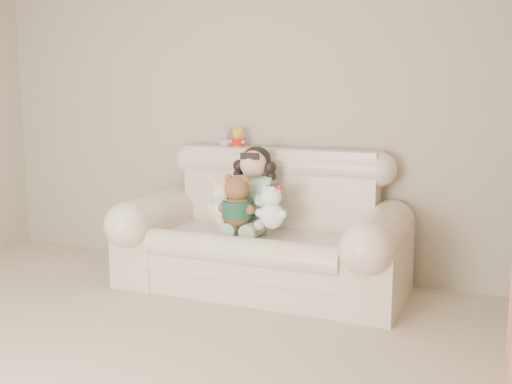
# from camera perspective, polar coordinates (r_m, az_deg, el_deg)

# --- Properties ---
(wall_back) EXTENTS (4.50, 0.00, 4.50)m
(wall_back) POSITION_cam_1_polar(r_m,az_deg,el_deg) (5.06, -2.17, 7.51)
(wall_back) COLOR tan
(wall_back) RESTS_ON ground
(sofa) EXTENTS (2.10, 0.95, 1.03)m
(sofa) POSITION_cam_1_polar(r_m,az_deg,el_deg) (4.50, 0.50, -2.76)
(sofa) COLOR beige
(sofa) RESTS_ON floor
(seated_child) EXTENTS (0.40, 0.49, 0.65)m
(seated_child) POSITION_cam_1_polar(r_m,az_deg,el_deg) (4.57, -0.19, 0.35)
(seated_child) COLOR #2C6F34
(seated_child) RESTS_ON sofa
(brown_teddy) EXTENTS (0.34, 0.30, 0.44)m
(brown_teddy) POSITION_cam_1_polar(r_m,az_deg,el_deg) (4.38, -1.75, -0.36)
(brown_teddy) COLOR brown
(brown_teddy) RESTS_ON sofa
(white_cat) EXTENTS (0.26, 0.22, 0.37)m
(white_cat) POSITION_cam_1_polar(r_m,az_deg,el_deg) (4.32, 1.48, -1.00)
(white_cat) COLOR white
(white_cat) RESTS_ON sofa
(cream_teddy) EXTENTS (0.25, 0.21, 0.37)m
(cream_teddy) POSITION_cam_1_polar(r_m,az_deg,el_deg) (4.49, -3.13, -0.62)
(cream_teddy) COLOR white
(cream_teddy) RESTS_ON sofa
(yellow_mini_bear) EXTENTS (0.14, 0.11, 0.19)m
(yellow_mini_bear) POSITION_cam_1_polar(r_m,az_deg,el_deg) (4.87, -1.71, 5.18)
(yellow_mini_bear) COLOR gold
(yellow_mini_bear) RESTS_ON sofa
(grey_mini_plush) EXTENTS (0.13, 0.11, 0.18)m
(grey_mini_plush) POSITION_cam_1_polar(r_m,az_deg,el_deg) (4.94, -2.86, 5.12)
(grey_mini_plush) COLOR #ACADB3
(grey_mini_plush) RESTS_ON sofa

